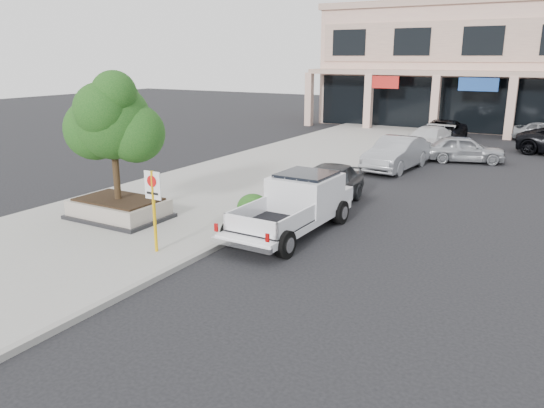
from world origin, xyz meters
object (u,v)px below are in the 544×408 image
at_px(pickup_truck, 290,207).
at_px(planter, 119,209).
at_px(no_parking_sign, 153,200).
at_px(curb_car_a, 326,185).
at_px(curb_car_c, 427,140).
at_px(curb_car_b, 396,154).
at_px(planter_tree, 119,121).
at_px(lot_car_a, 464,149).
at_px(curb_car_d, 441,132).

bearing_deg(pickup_truck, planter, -160.76).
relative_size(planter, no_parking_sign, 1.39).
xyz_separation_m(planter, curb_car_a, (5.19, 5.39, 0.31)).
bearing_deg(curb_car_c, curb_car_b, -84.91).
xyz_separation_m(planter_tree, no_parking_sign, (3.13, -1.95, -1.78)).
relative_size(curb_car_a, lot_car_a, 1.12).
xyz_separation_m(no_parking_sign, curb_car_a, (1.92, 7.19, -0.84)).
bearing_deg(curb_car_a, curb_car_c, 84.92).
bearing_deg(curb_car_d, planter_tree, -104.69).
xyz_separation_m(planter_tree, pickup_truck, (5.45, 1.66, -2.52)).
height_order(pickup_truck, curb_car_c, pickup_truck).
bearing_deg(curb_car_a, pickup_truck, -87.71).
bearing_deg(planter, planter_tree, 48.97).
xyz_separation_m(no_parking_sign, curb_car_c, (2.19, 20.85, -0.91)).
bearing_deg(planter_tree, lot_car_a, 65.02).
bearing_deg(no_parking_sign, curb_car_a, 75.01).
distance_m(planter, curb_car_a, 7.49).
bearing_deg(lot_car_a, curb_car_c, 30.67).
relative_size(no_parking_sign, curb_car_b, 0.47).
xyz_separation_m(planter, pickup_truck, (5.58, 1.81, 0.42)).
distance_m(planter_tree, no_parking_sign, 4.09).
bearing_deg(curb_car_d, lot_car_a, -67.54).
height_order(curb_car_b, lot_car_a, curb_car_b).
xyz_separation_m(curb_car_c, lot_car_a, (2.48, -2.17, -0.02)).
bearing_deg(planter, no_parking_sign, -28.83).
bearing_deg(curb_car_b, pickup_truck, -83.84).
distance_m(pickup_truck, curb_car_d, 20.69).
height_order(planter, pickup_truck, pickup_truck).
xyz_separation_m(no_parking_sign, curb_car_d, (2.20, 24.30, -0.88)).
bearing_deg(pickup_truck, no_parking_sign, -121.46).
height_order(no_parking_sign, curb_car_d, no_parking_sign).
bearing_deg(curb_car_a, lot_car_a, 72.60).
height_order(no_parking_sign, curb_car_c, no_parking_sign).
bearing_deg(lot_car_a, curb_car_d, 5.67).
xyz_separation_m(curb_car_a, curb_car_d, (0.27, 17.11, -0.04)).
bearing_deg(planter_tree, curb_car_a, 46.03).
height_order(pickup_truck, curb_car_d, pickup_truck).
distance_m(curb_car_c, lot_car_a, 3.30).
height_order(curb_car_b, curb_car_c, curb_car_b).
bearing_deg(curb_car_b, planter, -107.03).
xyz_separation_m(curb_car_b, curb_car_d, (0.04, 9.34, -0.06)).
bearing_deg(pickup_truck, curb_car_b, 92.05).
height_order(planter, curb_car_c, curb_car_c).
bearing_deg(curb_car_d, no_parking_sign, -96.45).
xyz_separation_m(pickup_truck, curb_car_a, (-0.39, 3.58, -0.11)).
bearing_deg(no_parking_sign, planter_tree, 148.07).
bearing_deg(curb_car_d, pickup_truck, -90.95).
bearing_deg(planter_tree, curb_car_c, 74.29).
bearing_deg(lot_car_a, planter, 136.76).
distance_m(no_parking_sign, curb_car_b, 15.14).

